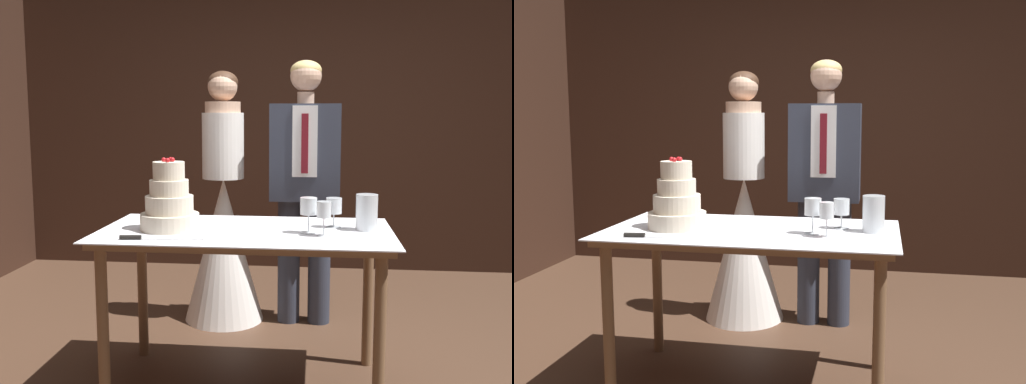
% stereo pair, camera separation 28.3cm
% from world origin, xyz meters
% --- Properties ---
extents(wall_back, '(5.42, 0.12, 2.60)m').
position_xyz_m(wall_back, '(0.00, 2.48, 1.30)').
color(wall_back, '#382116').
rests_on(wall_back, ground_plane).
extents(cake_table, '(1.47, 0.80, 0.82)m').
position_xyz_m(cake_table, '(-0.21, 0.03, 0.73)').
color(cake_table, brown).
rests_on(cake_table, ground_plane).
extents(tiered_cake, '(0.30, 0.30, 0.37)m').
position_xyz_m(tiered_cake, '(-0.59, 0.00, 0.95)').
color(tiered_cake, beige).
rests_on(tiered_cake, cake_table).
extents(cake_knife, '(0.39, 0.07, 0.02)m').
position_xyz_m(cake_knife, '(-0.65, -0.25, 0.83)').
color(cake_knife, silver).
rests_on(cake_knife, cake_table).
extents(wine_glass_near, '(0.08, 0.08, 0.18)m').
position_xyz_m(wine_glass_near, '(0.11, -0.02, 0.95)').
color(wine_glass_near, silver).
rests_on(wine_glass_near, cake_table).
extents(wine_glass_middle, '(0.08, 0.08, 0.15)m').
position_xyz_m(wine_glass_middle, '(0.23, 0.14, 0.93)').
color(wine_glass_middle, silver).
rests_on(wine_glass_middle, cake_table).
extents(wine_glass_far, '(0.07, 0.07, 0.17)m').
position_xyz_m(wine_glass_far, '(0.18, -0.08, 0.94)').
color(wine_glass_far, silver).
rests_on(wine_glass_far, cake_table).
extents(hurricane_candle, '(0.11, 0.11, 0.18)m').
position_xyz_m(hurricane_candle, '(0.40, 0.09, 0.91)').
color(hurricane_candle, silver).
rests_on(hurricane_candle, cake_table).
extents(bride, '(0.54, 0.54, 1.69)m').
position_xyz_m(bride, '(-0.48, 1.00, 0.62)').
color(bride, white).
rests_on(bride, ground_plane).
extents(groom, '(0.46, 0.25, 1.76)m').
position_xyz_m(groom, '(0.06, 1.00, 0.99)').
color(groom, '#333847').
rests_on(groom, ground_plane).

